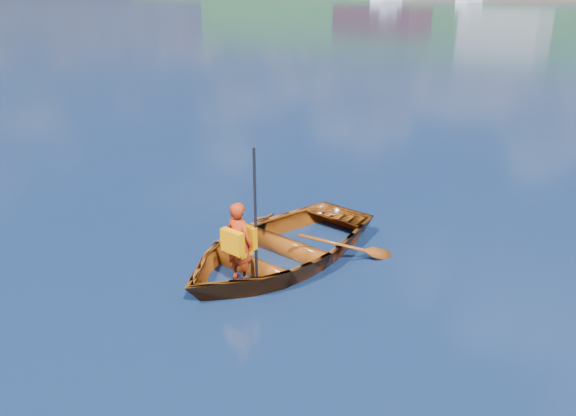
% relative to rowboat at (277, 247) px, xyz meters
% --- Properties ---
extents(ground, '(600.00, 600.00, 0.00)m').
position_rel_rowboat_xyz_m(ground, '(0.52, 0.84, -0.21)').
color(ground, '#102940').
rests_on(ground, ground).
extents(rowboat, '(2.64, 3.58, 0.72)m').
position_rel_rowboat_xyz_m(rowboat, '(0.00, 0.00, 0.00)').
color(rowboat, brown).
rests_on(rowboat, ground).
extents(child_paddler, '(0.41, 0.35, 1.80)m').
position_rel_rowboat_xyz_m(child_paddler, '(0.11, -0.91, 0.45)').
color(child_paddler, '#A8290B').
rests_on(child_paddler, ground).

